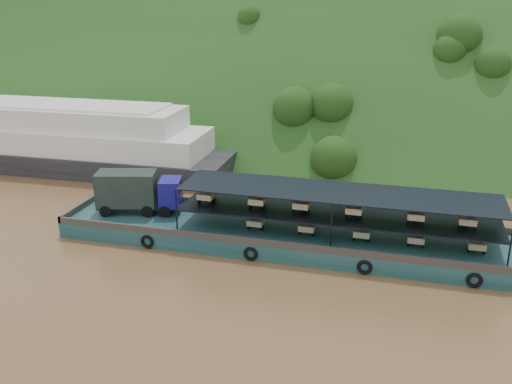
# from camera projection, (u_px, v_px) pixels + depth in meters

# --- Properties ---
(ground) EXTENTS (160.00, 160.00, 0.00)m
(ground) POSITION_uv_depth(u_px,v_px,m) (271.00, 247.00, 42.77)
(ground) COLOR brown
(ground) RESTS_ON ground
(hillside) EXTENTS (140.00, 39.60, 39.60)m
(hillside) POSITION_uv_depth(u_px,v_px,m) (336.00, 137.00, 75.55)
(hillside) COLOR #193C15
(hillside) RESTS_ON ground
(cargo_barge) EXTENTS (35.00, 7.18, 4.60)m
(cargo_barge) POSITION_uv_depth(u_px,v_px,m) (276.00, 229.00, 43.23)
(cargo_barge) COLOR #12353F
(cargo_barge) RESTS_ON ground
(passenger_ferry) EXTENTS (34.93, 9.38, 7.04)m
(passenger_ferry) POSITION_uv_depth(u_px,v_px,m) (73.00, 140.00, 61.23)
(passenger_ferry) COLOR black
(passenger_ferry) RESTS_ON ground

